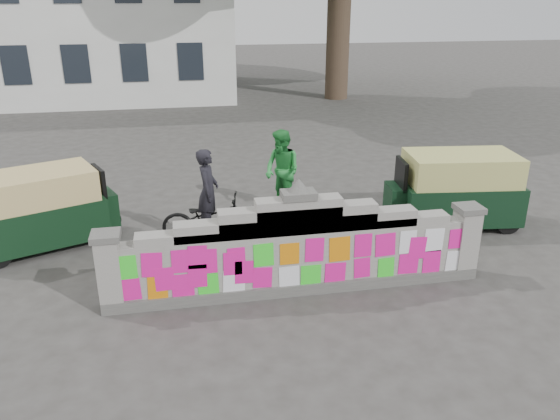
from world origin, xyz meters
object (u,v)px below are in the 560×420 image
Objects in this scene: cyclist_rider at (209,203)px; pedestrian at (282,171)px; rickshaw_left at (42,208)px; rickshaw_right at (455,189)px; cyclist_bike at (210,220)px.

cyclist_rider is 0.91× the size of pedestrian.
rickshaw_right reaches higher than rickshaw_left.
cyclist_rider is at bearing -81.10° from pedestrian.
cyclist_bike is 2.42m from pedestrian.
cyclist_bike is at bearing 6.70° from rickshaw_right.
rickshaw_right is at bearing -78.42° from cyclist_rider.
pedestrian is at bearing -17.60° from rickshaw_right.
rickshaw_left is (-3.24, 0.51, 0.29)m from cyclist_bike.
cyclist_bike is 1.02× the size of pedestrian.
cyclist_rider is 0.58× the size of rickshaw_right.
pedestrian is 5.14m from rickshaw_left.
cyclist_bike is 1.12× the size of cyclist_rider.
cyclist_rider is 3.28m from rickshaw_left.
cyclist_rider reaches higher than rickshaw_left.
rickshaw_left is at bearing 3.43° from rickshaw_right.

